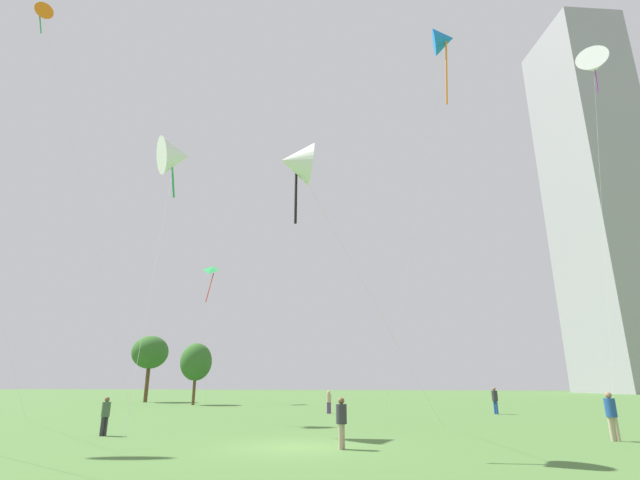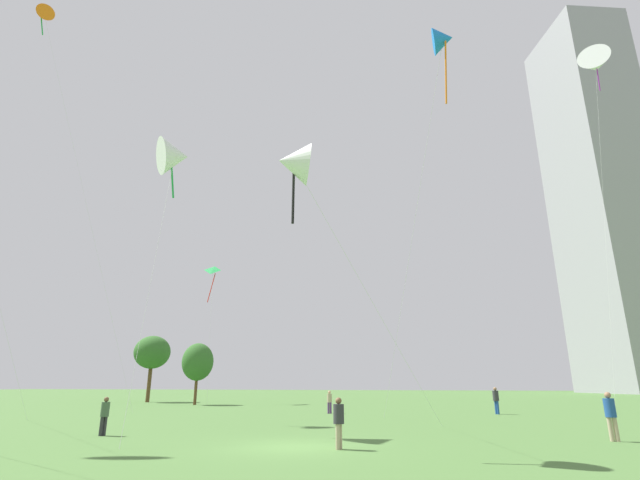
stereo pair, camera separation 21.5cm
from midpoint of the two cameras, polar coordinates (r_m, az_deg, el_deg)
The scene contains 15 objects.
ground at distance 17.71m, azimuth -3.41°, elevation -23.77°, with size 280.00×280.00×0.00m, color #4C7538.
person_standing_0 at distance 36.12m, azimuth 0.90°, elevation -18.87°, with size 0.35×0.35×1.58m.
person_standing_1 at distance 22.96m, azimuth -24.85°, elevation -18.54°, with size 0.34×0.34×1.54m.
person_standing_2 at distance 37.46m, azimuth 20.30°, elevation -17.59°, with size 0.41×0.41×1.83m.
person_standing_3 at distance 16.93m, azimuth 2.23°, elevation -20.89°, with size 0.36×0.36×1.64m.
person_standing_4 at distance 22.14m, azimuth 31.60°, elevation -17.40°, with size 0.39×0.39×1.77m.
kite_flying_0 at distance 57.83m, azimuth 30.16°, elevation 17.92°, with size 7.60×7.76×34.69m.
kite_flying_2 at distance 56.84m, azimuth -13.22°, elevation -3.81°, with size 3.41×5.50×15.54m.
kite_flying_3 at distance 51.71m, azimuth -30.71°, elevation 22.55°, with size 10.56×6.12×33.91m.
kite_flying_4 at distance 18.01m, azimuth -3.22°, elevation 9.33°, with size 5.96×11.71×10.96m.
kite_flying_5 at distance 26.96m, azimuth -17.40°, elevation 9.73°, with size 3.81×7.02×15.04m.
kite_flying_6 at distance 30.63m, azimuth 14.55°, elevation 22.34°, with size 5.55×8.63×22.12m.
park_tree_0 at distance 51.74m, azimuth -14.93°, elevation -14.11°, with size 3.20×3.20×6.11m.
park_tree_1 at distance 60.69m, azimuth -20.02°, elevation -12.70°, with size 4.19×4.19×7.54m.
distant_highrise_0 at distance 133.37m, azimuth 30.57°, elevation 4.73°, with size 15.53×21.54×92.12m, color #939399.
Camera 1 is at (4.39, -17.02, 2.10)m, focal length 26.37 mm.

